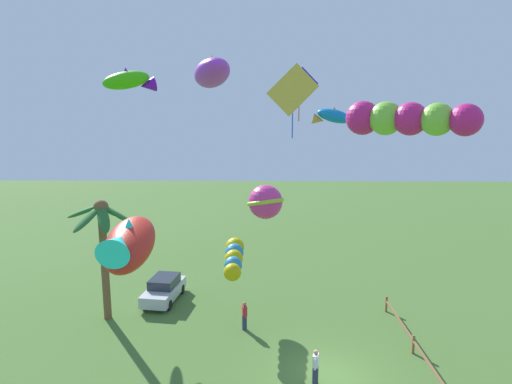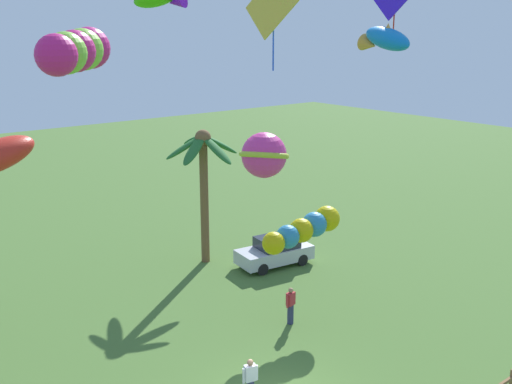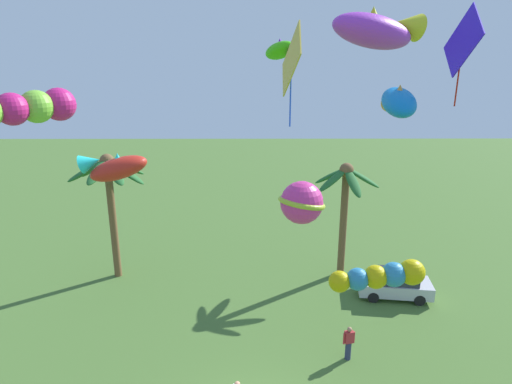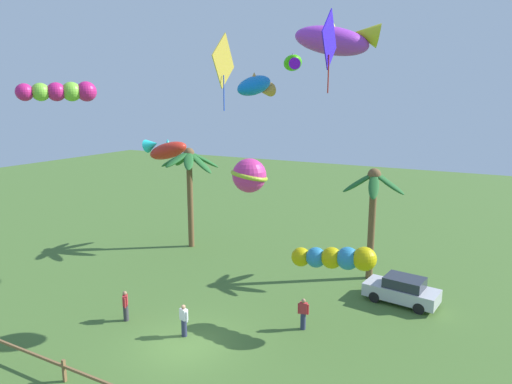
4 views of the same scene
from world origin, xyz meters
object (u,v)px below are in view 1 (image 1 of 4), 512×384
(kite_diamond_0, at_px, (299,87))
(palm_tree_0, at_px, (102,231))
(kite_fish_7, at_px, (129,81))
(spectator_2, at_px, (315,366))
(kite_tube_1, at_px, (404,119))
(kite_fish_6, at_px, (211,73))
(spectator_0, at_px, (244,316))
(kite_tube_2, at_px, (234,257))
(kite_diamond_4, at_px, (293,91))
(kite_fish_8, at_px, (332,116))
(kite_fish_5, at_px, (128,243))
(parked_car_0, at_px, (164,289))
(kite_ball_3, at_px, (265,202))

(kite_diamond_0, bearing_deg, palm_tree_0, 94.00)
(kite_fish_7, bearing_deg, spectator_2, -103.10)
(kite_tube_1, distance_m, kite_fish_6, 12.81)
(palm_tree_0, distance_m, spectator_0, 9.17)
(kite_fish_6, bearing_deg, kite_tube_2, -57.24)
(palm_tree_0, height_order, kite_diamond_0, kite_diamond_0)
(kite_diamond_4, height_order, kite_fish_8, kite_diamond_4)
(palm_tree_0, distance_m, kite_fish_8, 13.91)
(palm_tree_0, bearing_deg, kite_fish_5, -155.35)
(kite_fish_6, bearing_deg, kite_fish_7, 138.47)
(kite_fish_5, bearing_deg, kite_fish_6, -5.37)
(spectator_0, height_order, kite_fish_7, kite_fish_7)
(palm_tree_0, relative_size, kite_tube_1, 2.39)
(kite_fish_6, bearing_deg, parked_car_0, 50.02)
(kite_fish_5, bearing_deg, kite_fish_7, 15.50)
(kite_tube_2, distance_m, kite_fish_6, 10.08)
(kite_fish_7, bearing_deg, kite_tube_2, -44.75)
(spectator_2, distance_m, kite_tube_1, 11.99)
(palm_tree_0, xyz_separation_m, spectator_2, (-5.87, -11.23, -4.40))
(parked_car_0, distance_m, spectator_2, 11.97)
(kite_fish_7, bearing_deg, kite_diamond_4, -90.96)
(palm_tree_0, xyz_separation_m, kite_fish_5, (-11.46, -5.26, 2.80))
(spectator_2, bearing_deg, kite_diamond_0, 2.97)
(parked_car_0, height_order, kite_tube_1, kite_tube_1)
(parked_car_0, relative_size, kite_fish_5, 1.30)
(spectator_0, xyz_separation_m, kite_fish_6, (0.66, 1.67, 12.87))
(kite_diamond_0, xyz_separation_m, kite_diamond_4, (-4.88, 0.69, -0.51))
(kite_tube_1, bearing_deg, kite_fish_8, 1.33)
(kite_diamond_4, bearing_deg, kite_tube_2, 34.03)
(kite_diamond_0, relative_size, kite_tube_1, 0.99)
(kite_tube_2, distance_m, kite_ball_3, 5.65)
(palm_tree_0, relative_size, kite_fish_6, 1.67)
(kite_tube_2, distance_m, kite_fish_8, 9.42)
(spectator_2, bearing_deg, kite_fish_7, 76.90)
(kite_ball_3, xyz_separation_m, kite_fish_5, (-7.94, 3.80, 0.41))
(kite_diamond_4, relative_size, kite_fish_8, 1.53)
(kite_fish_7, height_order, kite_fish_8, kite_fish_7)
(spectator_0, distance_m, kite_diamond_0, 12.73)
(kite_fish_5, height_order, kite_fish_8, kite_fish_8)
(palm_tree_0, height_order, spectator_2, palm_tree_0)
(parked_car_0, xyz_separation_m, kite_ball_3, (-6.04, -6.37, 6.84))
(kite_diamond_4, bearing_deg, spectator_0, 37.21)
(kite_ball_3, xyz_separation_m, kite_fish_8, (2.10, -3.27, 3.89))
(parked_car_0, xyz_separation_m, spectator_0, (-3.68, -5.26, 0.06))
(kite_diamond_0, distance_m, kite_fish_7, 9.05)
(spectator_2, bearing_deg, kite_ball_3, 42.79)
(kite_tube_2, bearing_deg, palm_tree_0, 91.25)
(parked_car_0, bearing_deg, kite_tube_2, -117.03)
(parked_car_0, distance_m, kite_diamond_0, 14.88)
(kite_fish_5, relative_size, kite_fish_7, 1.29)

